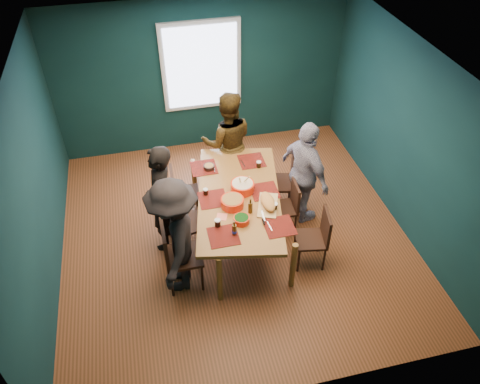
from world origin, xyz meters
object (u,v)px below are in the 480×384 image
object	(u,v)px
bowl_dumpling	(242,186)
chair_right_far	(286,178)
chair_right_mid	(288,204)
bowl_herbs	(241,219)
cutting_board	(268,203)
chair_left_near	(175,252)
dining_table	(239,199)
chair_right_near	(318,235)
bowl_salad	(232,202)
person_far_left	(161,199)
person_near_left	(175,237)
person_back	(228,142)
chair_left_mid	(183,221)
person_right	(305,174)
chair_left_far	(180,190)

from	to	relation	value
bowl_dumpling	chair_right_far	bearing A→B (deg)	29.25
chair_right_far	chair_right_mid	size ratio (longest dim) A/B	1.17
bowl_herbs	cutting_board	world-z (taller)	cutting_board
chair_right_far	bowl_dumpling	world-z (taller)	bowl_dumpling
chair_left_near	cutting_board	world-z (taller)	chair_left_near
dining_table	chair_right_near	bearing A→B (deg)	-24.87
bowl_salad	bowl_dumpling	distance (m)	0.35
chair_right_near	person_far_left	world-z (taller)	person_far_left
dining_table	person_near_left	distance (m)	1.15
chair_right_far	chair_right_mid	world-z (taller)	chair_right_far
chair_right_mid	person_back	xyz separation A→B (m)	(-0.64, 1.21, 0.37)
chair_left_mid	person_far_left	xyz separation A→B (m)	(-0.24, 0.18, 0.30)
person_right	chair_left_near	bearing A→B (deg)	94.22
bowl_salad	cutting_board	xyz separation A→B (m)	(0.46, -0.11, -0.01)
chair_right_mid	chair_right_near	world-z (taller)	chair_right_near
chair_left_mid	bowl_herbs	bearing A→B (deg)	-52.44
person_right	bowl_herbs	size ratio (longest dim) A/B	8.14
bowl_dumpling	person_right	bearing A→B (deg)	8.67
chair_left_mid	chair_left_near	xyz separation A→B (m)	(-0.18, -0.61, 0.06)
bowl_salad	cutting_board	distance (m)	0.47
chair_left_far	person_far_left	xyz separation A→B (m)	(-0.30, -0.51, 0.32)
chair_left_mid	bowl_salad	size ratio (longest dim) A/B	3.00
cutting_board	chair_left_far	bearing A→B (deg)	157.50
dining_table	person_right	distance (m)	1.07
person_back	bowl_herbs	size ratio (longest dim) A/B	8.30
chair_right_far	bowl_salad	size ratio (longest dim) A/B	3.16
chair_left_far	person_far_left	distance (m)	0.67
person_near_left	bowl_salad	world-z (taller)	person_near_left
person_near_left	chair_left_mid	bearing A→B (deg)	178.04
chair_right_near	person_far_left	size ratio (longest dim) A/B	0.54
person_far_left	person_near_left	world-z (taller)	person_near_left
bowl_herbs	person_right	bearing A→B (deg)	33.99
dining_table	chair_right_far	world-z (taller)	chair_right_far
chair_left_near	person_near_left	distance (m)	0.26
chair_left_mid	bowl_dumpling	bearing A→B (deg)	-10.37
person_right	chair_right_mid	bearing A→B (deg)	104.44
bowl_herbs	chair_right_near	bearing A→B (deg)	-8.67
person_near_left	bowl_dumpling	xyz separation A→B (m)	(1.03, 0.71, 0.05)
chair_left_near	person_right	bearing A→B (deg)	22.55
person_near_left	bowl_salad	distance (m)	0.93
chair_right_near	person_back	world-z (taller)	person_back
chair_right_mid	person_back	bearing A→B (deg)	121.07
person_back	bowl_dumpling	size ratio (longest dim) A/B	5.25
person_right	bowl_dumpling	size ratio (longest dim) A/B	5.15
chair_left_mid	bowl_dumpling	distance (m)	0.96
person_near_left	person_right	bearing A→B (deg)	125.41
person_back	dining_table	bearing A→B (deg)	92.44
chair_left_near	chair_right_near	bearing A→B (deg)	-2.15
chair_right_far	cutting_board	xyz separation A→B (m)	(-0.54, -0.83, 0.33)
chair_right_mid	cutting_board	distance (m)	0.69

